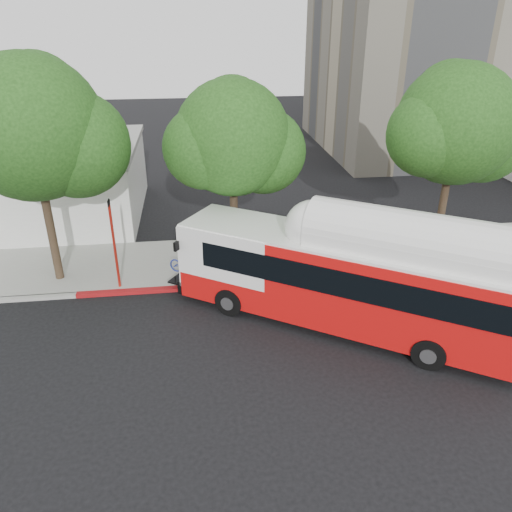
{
  "coord_description": "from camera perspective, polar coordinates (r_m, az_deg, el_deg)",
  "views": [
    {
      "loc": [
        -2.75,
        -15.36,
        10.89
      ],
      "look_at": [
        -0.37,
        3.0,
        1.89
      ],
      "focal_mm": 35.0,
      "sensor_mm": 36.0,
      "label": 1
    }
  ],
  "objects": [
    {
      "name": "signal_pole",
      "position": [
        21.82,
        -15.88,
        1.18
      ],
      "size": [
        0.12,
        0.39,
        4.13
      ],
      "color": "#A81C11",
      "rests_on": "ground"
    },
    {
      "name": "ground",
      "position": [
        19.03,
        2.3,
        -9.01
      ],
      "size": [
        120.0,
        120.0,
        0.0
      ],
      "primitive_type": "plane",
      "color": "black",
      "rests_on": "ground"
    },
    {
      "name": "street_tree_right",
      "position": [
        24.91,
        22.71,
        13.27
      ],
      "size": [
        6.21,
        5.4,
        9.18
      ],
      "color": "#2D2116",
      "rests_on": "ground"
    },
    {
      "name": "curb_strip",
      "position": [
        22.26,
        0.65,
        -3.15
      ],
      "size": [
        60.0,
        0.3,
        0.15
      ],
      "primitive_type": "cube",
      "color": "gray",
      "rests_on": "ground"
    },
    {
      "name": "red_curb_segment",
      "position": [
        22.09,
        -7.1,
        -3.6
      ],
      "size": [
        10.0,
        0.32,
        0.16
      ],
      "primitive_type": "cube",
      "color": "maroon",
      "rests_on": "ground"
    },
    {
      "name": "transit_bus",
      "position": [
        18.95,
        9.94,
        -2.89
      ],
      "size": [
        12.65,
        9.44,
        4.02
      ],
      "rotation": [
        0.0,
        0.0,
        -0.58
      ],
      "color": "red",
      "rests_on": "ground"
    },
    {
      "name": "street_tree_mid",
      "position": [
        22.1,
        -1.63,
        12.88
      ],
      "size": [
        5.75,
        5.0,
        8.62
      ],
      "color": "#2D2116",
      "rests_on": "ground"
    },
    {
      "name": "street_tree_left",
      "position": [
        22.12,
        -22.97,
        12.77
      ],
      "size": [
        6.67,
        5.8,
        9.74
      ],
      "color": "#2D2116",
      "rests_on": "ground"
    },
    {
      "name": "sidewalk",
      "position": [
        24.54,
        -0.19,
        -0.22
      ],
      "size": [
        60.0,
        5.0,
        0.15
      ],
      "primitive_type": "cube",
      "color": "gray",
      "rests_on": "ground"
    }
  ]
}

